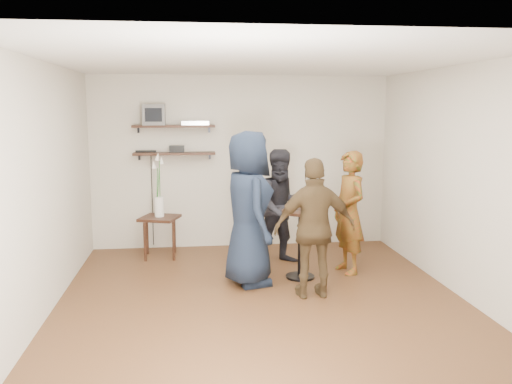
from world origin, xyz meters
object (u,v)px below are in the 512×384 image
Objects in this scene: dvd_deck at (195,123)px; person_plaid at (349,212)px; drinks_table at (301,235)px; crt_monitor at (154,115)px; person_dark at (282,207)px; person_navy at (248,209)px; person_brown at (315,228)px; side_table at (160,223)px; radio at (177,149)px.

dvd_deck is 2.65m from person_plaid.
dvd_deck is 2.44m from drinks_table.
crt_monitor is 2.32m from person_dark.
person_plaid is (2.53, -1.42, -1.23)m from crt_monitor.
crt_monitor reaches higher than person_dark.
person_navy is (-1.34, -0.31, 0.14)m from person_plaid.
crt_monitor is 2.85m from drinks_table.
person_dark is (-0.78, 0.51, -0.01)m from person_plaid.
person_dark is at bearing -38.43° from dvd_deck.
person_plaid is 1.00× the size of person_brown.
person_navy is at bearing -91.10° from person_plaid.
crt_monitor is at bearing 180.00° from dvd_deck.
side_table is at bearing -126.33° from person_plaid.
radio is at bearing -57.24° from person_brown.
crt_monitor is at bearing -52.17° from person_brown.
radio is (-0.27, 0.00, -0.38)m from dvd_deck.
person_dark is 1.37m from person_brown.
dvd_deck is 1.82× the size of radio.
person_brown is (1.82, -1.86, 0.30)m from side_table.
drinks_table is 0.78m from person_navy.
crt_monitor is at bearing 139.46° from drinks_table.
person_dark is at bearing -32.67° from radio.
dvd_deck is 0.22× the size of person_navy.
person_dark reaches higher than side_table.
person_plaid is at bearing -128.85° from person_brown.
dvd_deck is at bearing 131.84° from person_dark.
dvd_deck reaches higher than side_table.
person_navy is at bearing -63.25° from radio.
person_brown reaches higher than side_table.
side_table is 0.72× the size of drinks_table.
drinks_table is at bearing -45.87° from radio.
crt_monitor reaches higher than person_navy.
person_dark is at bearing -137.15° from person_plaid.
crt_monitor is 0.20× the size of person_dark.
drinks_table is (1.54, -1.59, -0.96)m from radio.
person_brown is at bearing -45.65° from side_table.
person_dark reaches higher than radio.
side_table is 2.15m from drinks_table.
crt_monitor is at bearing -133.47° from person_plaid.
person_navy is at bearing -39.95° from person_brown.
crt_monitor is at bearing 98.40° from side_table.
side_table is at bearing 146.82° from drinks_table.
dvd_deck reaches higher than person_dark.
person_navy is (-0.67, -0.14, 0.37)m from drinks_table.
radio is (0.32, 0.00, -0.50)m from crt_monitor.
person_navy reaches higher than side_table.
person_brown is at bearing -60.45° from dvd_deck.
drinks_table is 0.72m from person_dark.
dvd_deck is at bearing 7.23° from person_navy.
person_brown is at bearing -88.26° from drinks_table.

